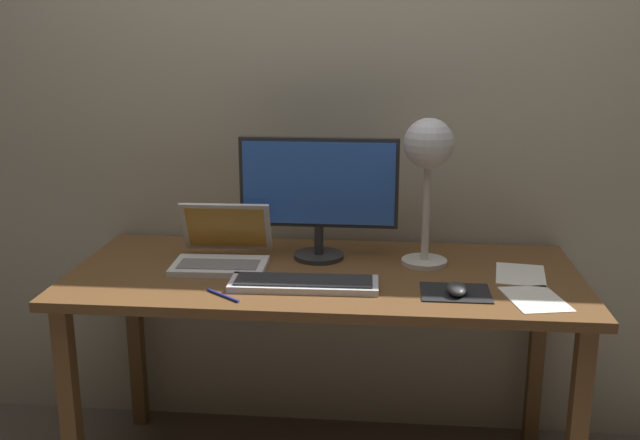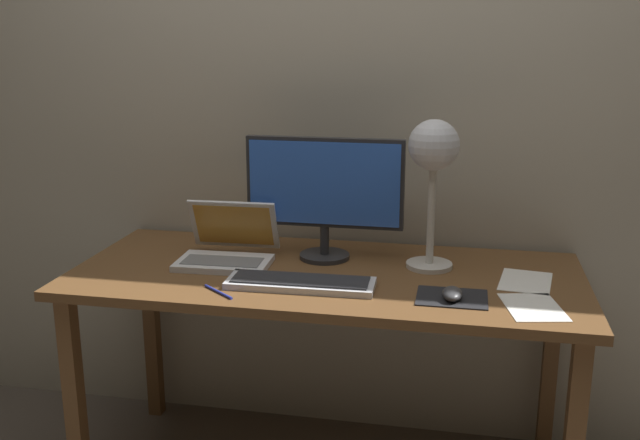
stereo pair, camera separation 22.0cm
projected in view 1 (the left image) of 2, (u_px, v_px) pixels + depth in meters
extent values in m
cube|color=#B2A893|center=(335.00, 82.00, 2.54)|extent=(4.80, 0.06, 2.60)
cube|color=brown|center=(324.00, 276.00, 2.30)|extent=(1.60, 0.70, 0.03)
cube|color=brown|center=(71.00, 416.00, 2.18)|extent=(0.05, 0.05, 0.71)
cube|color=brown|center=(136.00, 337.00, 2.74)|extent=(0.05, 0.05, 0.71)
cube|color=brown|center=(536.00, 353.00, 2.60)|extent=(0.05, 0.05, 0.71)
cylinder|color=#28282B|center=(319.00, 256.00, 2.42)|extent=(0.17, 0.17, 0.01)
cylinder|color=#28282B|center=(319.00, 240.00, 2.41)|extent=(0.03, 0.03, 0.10)
cube|color=#28282B|center=(319.00, 182.00, 2.36)|extent=(0.52, 0.03, 0.29)
cube|color=blue|center=(318.00, 183.00, 2.34)|extent=(0.49, 0.00, 0.27)
cube|color=silver|center=(304.00, 284.00, 2.15)|extent=(0.44, 0.15, 0.02)
cube|color=#28282B|center=(304.00, 280.00, 2.14)|extent=(0.41, 0.12, 0.01)
cube|color=silver|center=(220.00, 266.00, 2.31)|extent=(0.30, 0.19, 0.02)
cube|color=slate|center=(219.00, 264.00, 2.29)|extent=(0.26, 0.11, 0.00)
cube|color=silver|center=(226.00, 227.00, 2.41)|extent=(0.30, 0.09, 0.17)
cube|color=gold|center=(226.00, 227.00, 2.41)|extent=(0.26, 0.08, 0.15)
cylinder|color=beige|center=(424.00, 262.00, 2.36)|extent=(0.15, 0.15, 0.01)
cylinder|color=silver|center=(426.00, 207.00, 2.32)|extent=(0.02, 0.02, 0.35)
sphere|color=silver|center=(429.00, 143.00, 2.26)|extent=(0.16, 0.16, 0.16)
sphere|color=#FFEAB2|center=(428.00, 156.00, 2.26)|extent=(0.06, 0.06, 0.06)
cube|color=black|center=(456.00, 293.00, 2.10)|extent=(0.20, 0.16, 0.00)
ellipsoid|color=#38383A|center=(457.00, 289.00, 2.08)|extent=(0.06, 0.10, 0.03)
cube|color=white|center=(520.00, 274.00, 2.26)|extent=(0.18, 0.23, 0.00)
cube|color=white|center=(535.00, 299.00, 2.05)|extent=(0.19, 0.24, 0.00)
cylinder|color=#2633A5|center=(223.00, 295.00, 2.07)|extent=(0.11, 0.09, 0.01)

